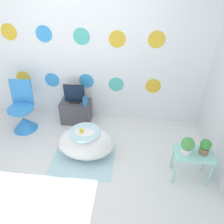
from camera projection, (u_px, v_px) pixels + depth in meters
ground_plane at (64, 187)px, 2.89m from camera, size 12.00×12.00×0.00m
wall_back_dotted at (83, 49)px, 3.51m from camera, size 5.07×0.05×2.60m
rug at (83, 159)px, 3.30m from camera, size 0.92×0.74×0.01m
bathtub at (86, 143)px, 3.26m from camera, size 0.84×0.55×0.47m
rubber_duck at (81, 130)px, 3.08m from camera, size 0.06×0.07×0.07m
chair at (23, 115)px, 3.76m from camera, size 0.44×0.44×0.88m
tv_cabinet at (76, 112)px, 3.97m from camera, size 0.53×0.32×0.42m
tv at (74, 94)px, 3.76m from camera, size 0.36×0.12×0.34m
vase at (85, 102)px, 3.71m from camera, size 0.09×0.09×0.18m
side_table at (193, 157)px, 2.84m from camera, size 0.50×0.31×0.45m
potted_plant_left at (188, 145)px, 2.72m from camera, size 0.17×0.17×0.24m
potted_plant_right at (205, 146)px, 2.73m from camera, size 0.14×0.14×0.22m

